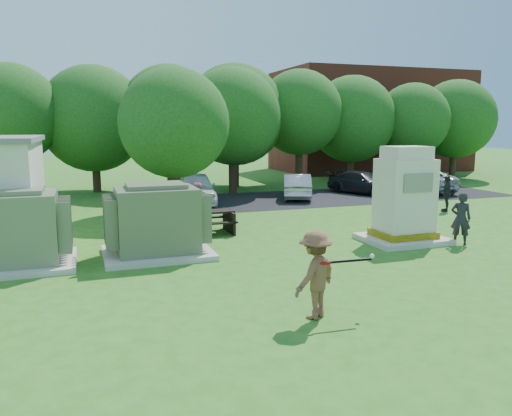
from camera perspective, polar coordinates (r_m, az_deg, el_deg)
name	(u,v)px	position (r m, az deg, el deg)	size (l,w,h in m)	color
ground	(316,294)	(11.22, 6.82, -9.75)	(120.00, 120.00, 0.00)	#2D6619
brick_building	(370,122)	(42.99, 12.88, 9.61)	(15.00, 8.00, 8.00)	maroon
parking_strip	(323,197)	(26.07, 7.70, 1.24)	(20.00, 6.00, 0.01)	#232326
transformer_left	(13,231)	(14.38, -26.03, -2.38)	(3.00, 2.40, 2.07)	beige
transformer_right	(157,222)	(14.39, -11.26, -1.59)	(3.00, 2.40, 2.07)	beige
generator_cabinet	(404,201)	(16.42, 16.60, 0.81)	(2.49, 2.04, 3.03)	beige
picnic_table	(207,219)	(17.15, -5.67, -1.31)	(1.85, 1.38, 0.79)	black
batter	(315,275)	(9.66, 6.78, -7.58)	(1.11, 0.64, 1.71)	brown
person_by_generator	(461,219)	(16.72, 22.36, -1.12)	(0.60, 0.39, 1.64)	black
person_at_picnic	(199,206)	(17.99, -6.55, 0.28)	(0.81, 0.63, 1.67)	#C86A8E
person_walking_right	(447,193)	(22.98, 20.96, 1.57)	(0.92, 0.38, 1.57)	#242328
car_white	(196,188)	(23.79, -6.91, 2.28)	(1.76, 4.37, 1.49)	white
car_silver_a	(297,186)	(25.48, 4.69, 2.52)	(1.33, 3.82, 1.26)	#ABACB0
car_dark	(363,183)	(27.74, 12.15, 2.84)	(1.67, 4.11, 1.19)	black
car_silver_b	(414,180)	(29.22, 17.63, 3.11)	(2.28, 4.95, 1.38)	#BCBCC1
batting_equipment	(349,260)	(9.75, 10.63, -5.90)	(1.28, 0.25, 0.09)	black
tree_row	(201,117)	(28.74, -6.32, 10.32)	(41.30, 13.30, 7.30)	#47301E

